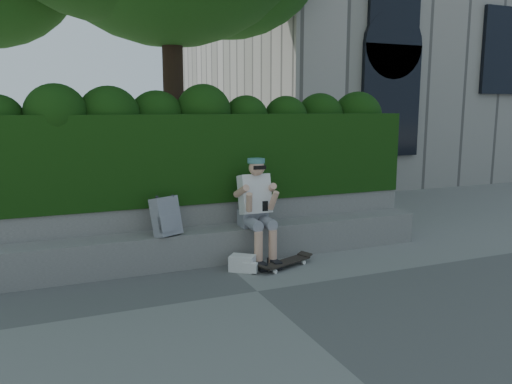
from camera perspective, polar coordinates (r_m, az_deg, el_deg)
name	(u,v)px	position (r m, az deg, el deg)	size (l,w,h in m)	color
ground	(257,291)	(5.70, 0.15, -11.28)	(80.00, 80.00, 0.00)	slate
bench_ledge	(221,244)	(6.74, -3.98, -5.98)	(6.00, 0.45, 0.45)	gray
planter_wall	(211,226)	(7.15, -5.21, -3.87)	(6.00, 0.50, 0.75)	gray
hedge	(205,156)	(7.20, -5.87, 4.09)	(6.00, 1.00, 1.20)	black
person	(256,206)	(6.61, 0.05, -1.58)	(0.40, 0.76, 1.38)	gray
skateboard	(285,262)	(6.49, 3.36, -8.04)	(0.79, 0.46, 0.08)	black
backpack_plaid	(166,216)	(6.34, -10.26, -2.75)	(0.33, 0.18, 0.48)	#9E9EA3
backpack_ground	(242,263)	(6.35, -1.57, -8.13)	(0.30, 0.21, 0.20)	white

